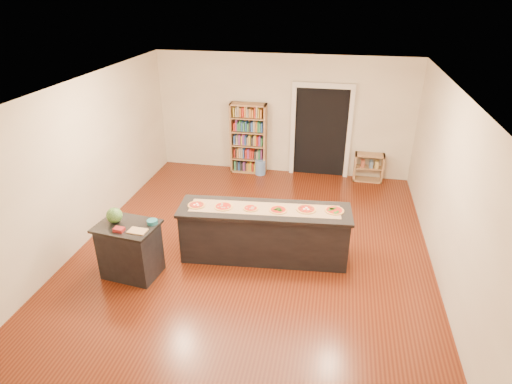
% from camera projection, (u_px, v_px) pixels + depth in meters
% --- Properties ---
extents(room, '(6.00, 7.00, 2.80)m').
position_uv_depth(room, '(254.00, 175.00, 6.91)').
color(room, '#EBE3C6').
rests_on(room, ground).
extents(doorway, '(1.40, 0.09, 2.21)m').
position_uv_depth(doorway, '(321.00, 126.00, 9.89)').
color(doorway, black).
rests_on(doorway, room).
extents(kitchen_island, '(2.79, 0.76, 0.92)m').
position_uv_depth(kitchen_island, '(264.00, 233.00, 7.09)').
color(kitchen_island, black).
rests_on(kitchen_island, ground).
extents(side_counter, '(0.91, 0.66, 0.90)m').
position_uv_depth(side_counter, '(130.00, 250.00, 6.67)').
color(side_counter, black).
rests_on(side_counter, ground).
extents(bookshelf, '(0.85, 0.30, 1.70)m').
position_uv_depth(bookshelf, '(248.00, 139.00, 10.19)').
color(bookshelf, '#A67C50').
rests_on(bookshelf, ground).
extents(low_shelf, '(0.66, 0.28, 0.66)m').
position_uv_depth(low_shelf, '(368.00, 167.00, 9.94)').
color(low_shelf, '#A67C50').
rests_on(low_shelf, ground).
extents(waste_bin, '(0.25, 0.25, 0.37)m').
position_uv_depth(waste_bin, '(260.00, 167.00, 10.33)').
color(waste_bin, '#5984C8').
rests_on(waste_bin, ground).
extents(kraft_paper, '(2.45, 0.65, 0.00)m').
position_uv_depth(kraft_paper, '(265.00, 209.00, 6.89)').
color(kraft_paper, olive).
rests_on(kraft_paper, kitchen_island).
extents(watermelon, '(0.24, 0.24, 0.24)m').
position_uv_depth(watermelon, '(114.00, 215.00, 6.49)').
color(watermelon, '#144214').
rests_on(watermelon, side_counter).
extents(cutting_board, '(0.28, 0.20, 0.02)m').
position_uv_depth(cutting_board, '(137.00, 231.00, 6.30)').
color(cutting_board, tan).
rests_on(cutting_board, side_counter).
extents(package_red, '(0.16, 0.12, 0.05)m').
position_uv_depth(package_red, '(119.00, 230.00, 6.30)').
color(package_red, maroon).
rests_on(package_red, side_counter).
extents(package_teal, '(0.16, 0.16, 0.06)m').
position_uv_depth(package_teal, '(152.00, 222.00, 6.50)').
color(package_teal, '#195966').
rests_on(package_teal, side_counter).
extents(pizza_a, '(0.27, 0.27, 0.02)m').
position_uv_depth(pizza_a, '(197.00, 205.00, 6.98)').
color(pizza_a, tan).
rests_on(pizza_a, kitchen_island).
extents(pizza_b, '(0.31, 0.31, 0.02)m').
position_uv_depth(pizza_b, '(223.00, 206.00, 6.93)').
color(pizza_b, tan).
rests_on(pizza_b, kitchen_island).
extents(pizza_c, '(0.26, 0.26, 0.02)m').
position_uv_depth(pizza_c, '(251.00, 208.00, 6.88)').
color(pizza_c, tan).
rests_on(pizza_c, kitchen_island).
extents(pizza_d, '(0.29, 0.29, 0.02)m').
position_uv_depth(pizza_d, '(278.00, 210.00, 6.83)').
color(pizza_d, tan).
rests_on(pizza_d, kitchen_island).
extents(pizza_e, '(0.30, 0.30, 0.02)m').
position_uv_depth(pizza_e, '(306.00, 209.00, 6.85)').
color(pizza_e, tan).
rests_on(pizza_e, kitchen_island).
extents(pizza_f, '(0.31, 0.31, 0.02)m').
position_uv_depth(pizza_f, '(334.00, 210.00, 6.81)').
color(pizza_f, tan).
rests_on(pizza_f, kitchen_island).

